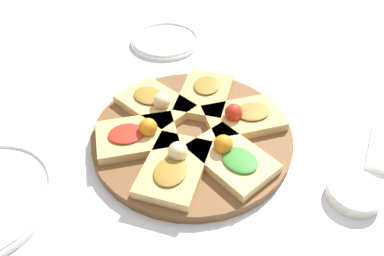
% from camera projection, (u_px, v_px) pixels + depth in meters
% --- Properties ---
extents(ground_plane, '(3.00, 3.00, 0.00)m').
position_uv_depth(ground_plane, '(192.00, 139.00, 0.73)').
color(ground_plane, silver).
extents(serving_board, '(0.38, 0.38, 0.02)m').
position_uv_depth(serving_board, '(192.00, 135.00, 0.72)').
color(serving_board, brown).
rests_on(serving_board, ground_plane).
extents(focaccia_slice_0, '(0.14, 0.17, 0.05)m').
position_uv_depth(focaccia_slice_0, '(231.00, 157.00, 0.65)').
color(focaccia_slice_0, '#DBB775').
rests_on(focaccia_slice_0, serving_board).
extents(focaccia_slice_1, '(0.17, 0.17, 0.05)m').
position_uv_depth(focaccia_slice_1, '(243.00, 117.00, 0.73)').
color(focaccia_slice_1, tan).
rests_on(focaccia_slice_1, serving_board).
extents(focaccia_slice_2, '(0.17, 0.13, 0.02)m').
position_uv_depth(focaccia_slice_2, '(205.00, 94.00, 0.78)').
color(focaccia_slice_2, tan).
rests_on(focaccia_slice_2, serving_board).
extents(focaccia_slice_3, '(0.13, 0.17, 0.05)m').
position_uv_depth(focaccia_slice_3, '(155.00, 103.00, 0.76)').
color(focaccia_slice_3, tan).
rests_on(focaccia_slice_3, serving_board).
extents(focaccia_slice_4, '(0.17, 0.17, 0.05)m').
position_uv_depth(focaccia_slice_4, '(138.00, 135.00, 0.69)').
color(focaccia_slice_4, tan).
rests_on(focaccia_slice_4, serving_board).
extents(focaccia_slice_5, '(0.16, 0.13, 0.05)m').
position_uv_depth(focaccia_slice_5, '(174.00, 166.00, 0.63)').
color(focaccia_slice_5, tan).
rests_on(focaccia_slice_5, serving_board).
extents(plate_right, '(0.18, 0.18, 0.02)m').
position_uv_depth(plate_right, '(166.00, 40.00, 0.99)').
color(plate_right, white).
rests_on(plate_right, ground_plane).
extents(dipping_bowl, '(0.09, 0.09, 0.02)m').
position_uv_depth(dipping_bowl, '(354.00, 192.00, 0.62)').
color(dipping_bowl, silver).
rests_on(dipping_bowl, ground_plane).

